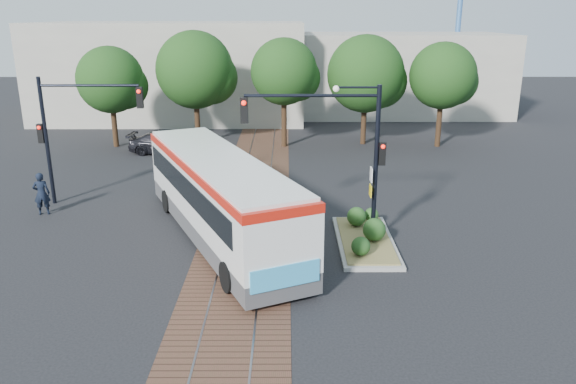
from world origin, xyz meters
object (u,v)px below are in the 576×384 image
Objects in this scene: traffic_island at (366,235)px; officer at (42,194)px; parked_car at (164,143)px; signal_pole_main at (344,140)px; signal_pole_left at (69,124)px; city_bus at (219,194)px.

traffic_island is 2.65× the size of officer.
officer is 12.00m from parked_car.
signal_pole_left is (-12.23, 4.80, -0.29)m from signal_pole_main.
signal_pole_left is at bearing 172.90° from parked_car.
officer is at bearing -121.89° from signal_pole_left.
parked_car is at bearing 85.43° from city_bus.
city_bus is 6.40× the size of officer.
traffic_island is at bearing -5.36° from signal_pole_main.
officer is at bearing 136.88° from city_bus.
traffic_island is 0.87× the size of signal_pole_left.
city_bus is 15.36m from parked_car.
signal_pole_left is 1.31× the size of parked_car.
city_bus is 2.09× the size of signal_pole_left.
parked_car reaches higher than traffic_island.
signal_pole_main reaches higher than traffic_island.
city_bus reaches higher than officer.
signal_pole_left reaches higher than traffic_island.
signal_pole_main reaches higher than city_bus.
signal_pole_main is (4.86, -0.43, 2.28)m from city_bus.
parked_car is (-11.07, 14.91, 0.33)m from traffic_island.
city_bus is 2.74× the size of parked_car.
parked_car is at bearing 126.61° from traffic_island.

